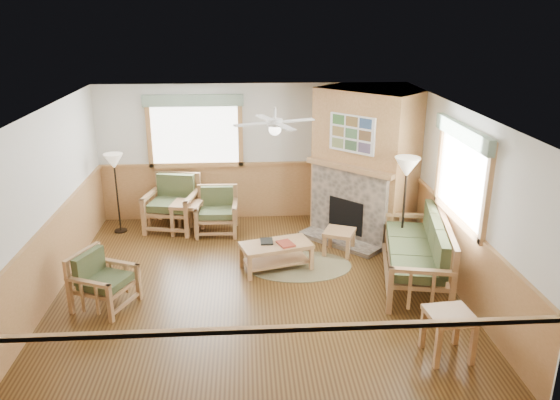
{
  "coord_description": "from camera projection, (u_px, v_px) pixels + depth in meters",
  "views": [
    {
      "loc": [
        -0.13,
        -7.48,
        4.02
      ],
      "look_at": [
        0.4,
        0.7,
        1.15
      ],
      "focal_mm": 35.0,
      "sensor_mm": 36.0,
      "label": 1
    }
  ],
  "objects": [
    {
      "name": "braided_rug",
      "position": [
        299.0,
        266.0,
        9.02
      ],
      "size": [
        1.96,
        1.96,
        0.01
      ],
      "primitive_type": "cylinder",
      "rotation": [
        0.0,
        0.0,
        -0.14
      ],
      "color": "brown",
      "rests_on": "floor"
    },
    {
      "name": "floor",
      "position": [
        257.0,
        286.0,
        8.38
      ],
      "size": [
        6.0,
        6.0,
        0.01
      ],
      "primitive_type": "cube",
      "color": "#4E3215",
      "rests_on": "ground"
    },
    {
      "name": "fireplace",
      "position": [
        365.0,
        164.0,
        9.99
      ],
      "size": [
        3.11,
        3.11,
        2.7
      ],
      "primitive_type": null,
      "rotation": [
        0.0,
        0.0,
        -0.79
      ],
      "color": "#AB7946",
      "rests_on": "floor"
    },
    {
      "name": "armchair_back_right",
      "position": [
        217.0,
        211.0,
        10.26
      ],
      "size": [
        0.78,
        0.78,
        0.85
      ],
      "primitive_type": null,
      "rotation": [
        0.0,
        0.0,
        -0.03
      ],
      "color": "#A1764B",
      "rests_on": "floor"
    },
    {
      "name": "book_red",
      "position": [
        286.0,
        243.0,
        8.75
      ],
      "size": [
        0.31,
        0.36,
        0.03
      ],
      "primitive_type": "cube",
      "rotation": [
        0.0,
        0.0,
        0.37
      ],
      "color": "maroon",
      "rests_on": "coffee_table"
    },
    {
      "name": "coffee_table",
      "position": [
        276.0,
        256.0,
        8.87
      ],
      "size": [
        1.24,
        0.85,
        0.45
      ],
      "primitive_type": null,
      "rotation": [
        0.0,
        0.0,
        0.28
      ],
      "color": "#A1764B",
      "rests_on": "floor"
    },
    {
      "name": "window_back",
      "position": [
        193.0,
        93.0,
        10.27
      ],
      "size": [
        1.9,
        0.16,
        1.5
      ],
      "primitive_type": null,
      "color": "white",
      "rests_on": "wall_back"
    },
    {
      "name": "end_table_sofa",
      "position": [
        448.0,
        334.0,
        6.61
      ],
      "size": [
        0.58,
        0.56,
        0.6
      ],
      "primitive_type": null,
      "rotation": [
        0.0,
        0.0,
        0.09
      ],
      "color": "#A1764B",
      "rests_on": "floor"
    },
    {
      "name": "armchair_left",
      "position": [
        104.0,
        281.0,
        7.69
      ],
      "size": [
        0.95,
        0.95,
        0.81
      ],
      "primitive_type": null,
      "rotation": [
        0.0,
        0.0,
        1.15
      ],
      "color": "#A1764B",
      "rests_on": "floor"
    },
    {
      "name": "armchair_back_left",
      "position": [
        172.0,
        203.0,
        10.43
      ],
      "size": [
        1.08,
        1.08,
        1.02
      ],
      "primitive_type": null,
      "rotation": [
        0.0,
        0.0,
        -0.22
      ],
      "color": "#A1764B",
      "rests_on": "floor"
    },
    {
      "name": "ceiling_fan",
      "position": [
        275.0,
        110.0,
        7.8
      ],
      "size": [
        1.59,
        1.59,
        0.36
      ],
      "primitive_type": null,
      "rotation": [
        0.0,
        0.0,
        0.35
      ],
      "color": "white",
      "rests_on": "ceiling"
    },
    {
      "name": "wall_back",
      "position": [
        252.0,
        152.0,
        10.76
      ],
      "size": [
        6.0,
        0.02,
        2.7
      ],
      "primitive_type": "cube",
      "color": "silver",
      "rests_on": "floor"
    },
    {
      "name": "wall_front",
      "position": [
        263.0,
        311.0,
        5.11
      ],
      "size": [
        6.0,
        0.02,
        2.7
      ],
      "primitive_type": "cube",
      "color": "silver",
      "rests_on": "floor"
    },
    {
      "name": "book_dark",
      "position": [
        267.0,
        241.0,
        8.84
      ],
      "size": [
        0.2,
        0.27,
        0.03
      ],
      "primitive_type": "cube",
      "rotation": [
        0.0,
        0.0,
        0.01
      ],
      "color": "black",
      "rests_on": "coffee_table"
    },
    {
      "name": "sofa",
      "position": [
        415.0,
        250.0,
        8.41
      ],
      "size": [
        2.36,
        1.34,
        1.02
      ],
      "primitive_type": null,
      "rotation": [
        0.0,
        0.0,
        -1.78
      ],
      "color": "#A1764B",
      "rests_on": "floor"
    },
    {
      "name": "floor_lamp_right",
      "position": [
        404.0,
        210.0,
        9.0
      ],
      "size": [
        0.44,
        0.44,
        1.8
      ],
      "primitive_type": null,
      "rotation": [
        0.0,
        0.0,
        -0.07
      ],
      "color": "black",
      "rests_on": "floor"
    },
    {
      "name": "wall_left",
      "position": [
        45.0,
        208.0,
        7.75
      ],
      "size": [
        0.02,
        6.0,
        2.7
      ],
      "primitive_type": "cube",
      "color": "silver",
      "rests_on": "floor"
    },
    {
      "name": "wainscot",
      "position": [
        256.0,
        254.0,
        8.2
      ],
      "size": [
        6.0,
        6.0,
        1.1
      ],
      "primitive_type": null,
      "color": "#AB7946",
      "rests_on": "floor"
    },
    {
      "name": "floor_lamp_left",
      "position": [
        117.0,
        193.0,
        10.19
      ],
      "size": [
        0.36,
        0.36,
        1.54
      ],
      "primitive_type": null,
      "rotation": [
        0.0,
        0.0,
        0.03
      ],
      "color": "black",
      "rests_on": "floor"
    },
    {
      "name": "end_table_chairs",
      "position": [
        187.0,
        218.0,
        10.29
      ],
      "size": [
        0.62,
        0.61,
        0.6
      ],
      "primitive_type": null,
      "rotation": [
        0.0,
        0.0,
        -0.19
      ],
      "color": "#A1764B",
      "rests_on": "floor"
    },
    {
      "name": "window_right",
      "position": [
        469.0,
        123.0,
        7.54
      ],
      "size": [
        0.16,
        1.9,
        1.5
      ],
      "primitive_type": null,
      "color": "white",
      "rests_on": "wall_right"
    },
    {
      "name": "footstool",
      "position": [
        339.0,
        242.0,
        9.44
      ],
      "size": [
        0.65,
        0.65,
        0.43
      ],
      "primitive_type": null,
      "rotation": [
        0.0,
        0.0,
        -0.41
      ],
      "color": "#A1764B",
      "rests_on": "floor"
    },
    {
      "name": "wall_right",
      "position": [
        457.0,
        199.0,
        8.12
      ],
      "size": [
        0.02,
        6.0,
        2.7
      ],
      "primitive_type": "cube",
      "color": "silver",
      "rests_on": "floor"
    },
    {
      "name": "ceiling",
      "position": [
        254.0,
        111.0,
        7.49
      ],
      "size": [
        6.0,
        6.0,
        0.01
      ],
      "primitive_type": "cube",
      "color": "white",
      "rests_on": "floor"
    }
  ]
}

